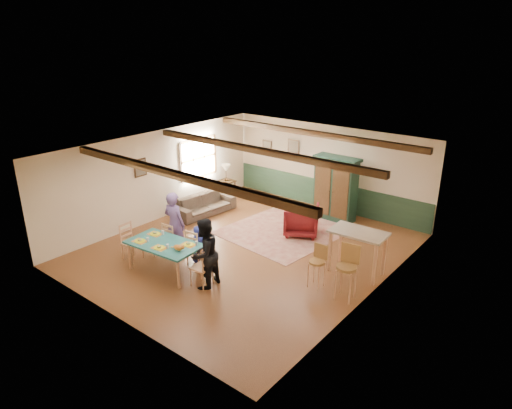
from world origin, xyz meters
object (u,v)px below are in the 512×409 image
Objects in this scene: table_lamp at (226,172)px; counter_table at (357,252)px; dining_table at (165,257)px; bar_stool_right at (346,274)px; dining_chair_far_left at (173,239)px; sofa at (204,205)px; cat at (178,247)px; armoire at (336,189)px; bar_stool_left at (317,267)px; person_woman at (204,254)px; end_table at (226,189)px; person_child at (199,244)px; dining_chair_end_right at (202,266)px; armchair at (301,220)px; person_man at (175,224)px; dining_chair_far_right at (197,247)px; dining_chair_end_left at (132,242)px.

counter_table is at bearing -18.49° from table_lamp.
bar_stool_right reaches higher than dining_table.
sofa is at bearing -65.29° from dining_chair_far_left.
cat is at bearing -161.90° from bar_stool_right.
sofa is at bearing -146.23° from armoire.
person_woman is at bearing -143.37° from bar_stool_left.
end_table is at bearing -169.18° from armoire.
person_child is 0.48× the size of sofa.
dining_chair_end_right reaches higher than cat.
counter_table reaches higher than end_table.
person_woman reaches higher than counter_table.
dining_table is at bearing -63.70° from table_lamp.
counter_table is 1.25m from bar_stool_right.
sofa is at bearing -73.80° from table_lamp.
armchair is (-0.16, -1.57, -0.55)m from armoire.
person_child is at bearing -180.00° from person_man.
counter_table is at bearing -153.89° from person_child.
bar_stool_left reaches higher than dining_table.
bar_stool_right reaches higher than dining_chair_far_right.
person_man is 1.81m from person_woman.
person_child is at bearing 68.33° from dining_table.
sofa is 3.59× the size of table_lamp.
bar_stool_left is at bearing -29.40° from end_table.
person_child reaches higher than armchair.
table_lamp is at bearing -42.66° from armchair.
dining_table reaches higher than sofa.
person_man is (-0.46, 0.75, 0.48)m from dining_table.
bar_stool_left is 0.76m from bar_stool_right.
dining_chair_end_left reaches higher than end_table.
counter_table is at bearing 68.90° from bar_stool_left.
person_man is 1.80× the size of armchair.
person_woman reaches higher than dining_chair_end_left.
armoire is at bearing 74.48° from dining_table.
bar_stool_right is (2.43, -3.82, -0.36)m from armoire.
dining_chair_far_right is 1.50× the size of end_table.
armchair is at bearing -14.06° from end_table.
dining_table is 1.38× the size of counter_table.
armoire reaches higher than bar_stool_left.
person_man reaches higher than bar_stool_left.
end_table is at bearing 0.00° from table_lamp.
person_man is (-0.01, 0.08, 0.38)m from dining_chair_far_left.
dining_chair_end_right is 1.64× the size of table_lamp.
end_table is at bearing 9.25° from dining_chair_end_left.
dining_chair_far_left is 0.55× the size of person_man.
dining_chair_far_left reaches higher than end_table.
bar_stool_right is (4.39, 0.91, 0.15)m from dining_chair_far_left.
bar_stool_right is at bearing -171.75° from dining_chair_far_right.
sofa is 1.66× the size of bar_stool_right.
person_woman is 1.72× the size of armchair.
armchair reaches higher than sofa.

